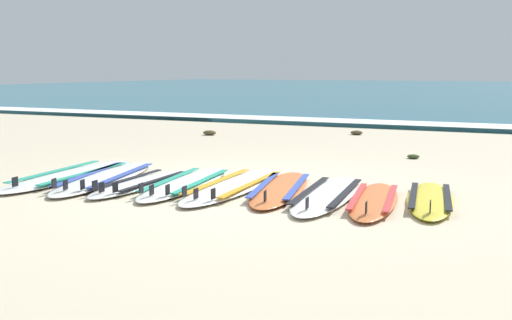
# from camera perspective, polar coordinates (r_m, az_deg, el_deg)

# --- Properties ---
(ground_plane) EXTENTS (80.00, 80.00, 0.00)m
(ground_plane) POSITION_cam_1_polar(r_m,az_deg,el_deg) (6.85, -1.85, -3.01)
(ground_plane) COLOR beige
(sea) EXTENTS (80.00, 60.00, 0.10)m
(sea) POSITION_cam_1_polar(r_m,az_deg,el_deg) (44.13, 20.57, 6.40)
(sea) COLOR #23667A
(sea) RESTS_ON ground
(wave_foam_strip) EXTENTS (80.00, 1.26, 0.11)m
(wave_foam_strip) POSITION_cam_1_polar(r_m,az_deg,el_deg) (15.00, 12.85, 3.37)
(wave_foam_strip) COLOR white
(wave_foam_strip) RESTS_ON ground
(surfboard_0) EXTENTS (0.84, 2.61, 0.18)m
(surfboard_0) POSITION_cam_1_polar(r_m,az_deg,el_deg) (8.05, -17.46, -1.38)
(surfboard_0) COLOR white
(surfboard_0) RESTS_ON ground
(surfboard_1) EXTENTS (1.17, 2.62, 0.18)m
(surfboard_1) POSITION_cam_1_polar(r_m,az_deg,el_deg) (7.76, -14.29, -1.61)
(surfboard_1) COLOR silver
(surfboard_1) RESTS_ON ground
(surfboard_2) EXTENTS (0.55, 1.99, 0.18)m
(surfboard_2) POSITION_cam_1_polar(r_m,az_deg,el_deg) (7.27, -11.00, -2.18)
(surfboard_2) COLOR white
(surfboard_2) RESTS_ON ground
(surfboard_3) EXTENTS (0.85, 2.34, 0.18)m
(surfboard_3) POSITION_cam_1_polar(r_m,az_deg,el_deg) (7.19, -6.77, -2.21)
(surfboard_3) COLOR silver
(surfboard_3) RESTS_ON ground
(surfboard_4) EXTENTS (0.69, 2.48, 0.18)m
(surfboard_4) POSITION_cam_1_polar(r_m,az_deg,el_deg) (6.99, -2.11, -2.47)
(surfboard_4) COLOR white
(surfboard_4) RESTS_ON ground
(surfboard_5) EXTENTS (0.97, 2.25, 0.18)m
(surfboard_5) POSITION_cam_1_polar(r_m,az_deg,el_deg) (6.82, 2.35, -2.75)
(surfboard_5) COLOR orange
(surfboard_5) RESTS_ON ground
(surfboard_6) EXTENTS (0.74, 2.27, 0.18)m
(surfboard_6) POSITION_cam_1_polar(r_m,az_deg,el_deg) (6.53, 6.91, -3.31)
(surfboard_6) COLOR white
(surfboard_6) RESTS_ON ground
(surfboard_7) EXTENTS (0.74, 1.97, 0.18)m
(surfboard_7) POSITION_cam_1_polar(r_m,az_deg,el_deg) (6.33, 11.28, -3.82)
(surfboard_7) COLOR orange
(surfboard_7) RESTS_ON ground
(surfboard_8) EXTENTS (0.74, 1.97, 0.18)m
(surfboard_8) POSITION_cam_1_polar(r_m,az_deg,el_deg) (6.52, 16.47, -3.65)
(surfboard_8) COLOR yellow
(surfboard_8) RESTS_ON ground
(seaweed_clump_near_shoreline) EXTENTS (0.27, 0.21, 0.09)m
(seaweed_clump_near_shoreline) POSITION_cam_1_polar(r_m,az_deg,el_deg) (12.97, 9.69, 2.62)
(seaweed_clump_near_shoreline) COLOR #4C4228
(seaweed_clump_near_shoreline) RESTS_ON ground
(seaweed_clump_mid_sand) EXTENTS (0.19, 0.16, 0.07)m
(seaweed_clump_mid_sand) POSITION_cam_1_polar(r_m,az_deg,el_deg) (9.66, 14.95, 0.33)
(seaweed_clump_mid_sand) COLOR #384723
(seaweed_clump_mid_sand) RESTS_ON ground
(seaweed_clump_by_the_boards) EXTENTS (0.29, 0.23, 0.10)m
(seaweed_clump_by_the_boards) POSITION_cam_1_polar(r_m,az_deg,el_deg) (12.76, -4.51, 2.65)
(seaweed_clump_by_the_boards) COLOR #4C4228
(seaweed_clump_by_the_boards) RESTS_ON ground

